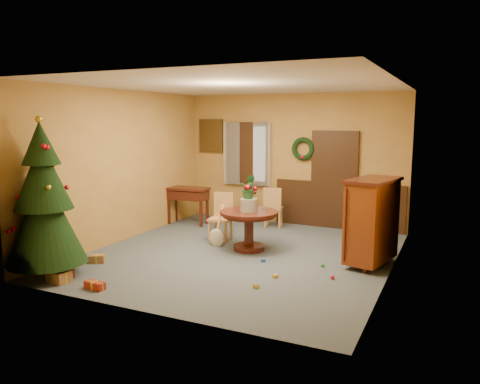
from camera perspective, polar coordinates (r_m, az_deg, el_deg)
The scene contains 21 objects.
room_envelope at distance 10.44m, azimuth 7.45°, elevation 2.06°, with size 5.50×5.50×5.50m.
dining_table at distance 8.39m, azimuth 1.10°, elevation -3.79°, with size 1.04×1.04×0.71m.
urn at distance 8.33m, azimuth 1.10°, elevation -1.59°, with size 0.31×0.31×0.23m, color slate.
centerpiece_plant at distance 8.28m, azimuth 1.11°, elevation 0.42°, with size 0.33×0.28×0.36m, color #1E4C23.
chair_near at distance 9.09m, azimuth -2.24°, elevation -2.83°, with size 0.44×0.44×0.93m.
chair_far at distance 10.15m, azimuth 4.05°, elevation -1.72°, with size 0.46×0.46×0.89m.
guitar at distance 8.71m, azimuth -2.88°, elevation -4.22°, with size 0.31×0.15×0.74m, color beige, non-canonical shape.
plant_stand at distance 10.45m, azimuth 1.20°, elevation -1.54°, with size 0.28×0.28×0.73m.
stand_plant at distance 10.37m, azimuth 1.21°, elevation 1.03°, with size 0.22×0.18×0.40m, color #19471E.
christmas_tree at distance 7.47m, azimuth -22.78°, elevation -1.11°, with size 1.16×1.16×2.39m.
writing_desk at distance 10.53m, azimuth -6.38°, elevation -0.54°, with size 0.98×0.54×0.84m.
sideboard at distance 7.78m, azimuth 15.77°, elevation -3.21°, with size 0.81×1.20×1.41m.
gift_a at distance 7.37m, azimuth -21.19°, elevation -9.57°, with size 0.34×0.27×0.17m.
gift_b at distance 7.57m, azimuth -20.46°, elevation -8.82°, with size 0.32×0.32×0.23m.
gift_c at distance 8.13m, azimuth -17.02°, elevation -7.78°, with size 0.29×0.27×0.13m.
gift_d at distance 6.93m, azimuth -17.28°, elevation -10.81°, with size 0.31×0.15×0.11m.
toy_a at distance 7.83m, azimuth 2.85°, elevation -8.34°, with size 0.08×0.05×0.05m, color #2849B1.
toy_b at distance 7.67m, azimuth 10.04°, elevation -8.78°, with size 0.06×0.06×0.06m, color green.
toy_c at distance 7.10m, azimuth 4.34°, elevation -10.19°, with size 0.08×0.05×0.05m, color gold.
toy_d at distance 7.14m, azimuth 11.21°, elevation -10.18°, with size 0.06×0.06×0.06m, color red.
toy_e at distance 6.67m, azimuth 1.96°, elevation -11.44°, with size 0.08×0.05×0.05m, color gold.
Camera 1 is at (3.34, -7.18, 2.34)m, focal length 35.00 mm.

